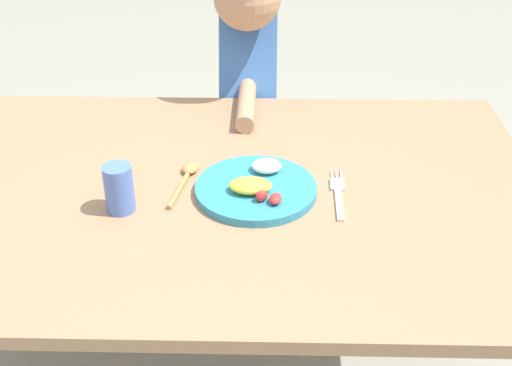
% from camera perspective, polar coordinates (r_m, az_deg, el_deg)
% --- Properties ---
extents(dining_table, '(1.47, 0.92, 0.71)m').
position_cam_1_polar(dining_table, '(1.48, -4.10, -2.69)').
color(dining_table, '#9F7855').
rests_on(dining_table, ground_plane).
extents(plate, '(0.26, 0.26, 0.05)m').
position_cam_1_polar(plate, '(1.41, 0.03, -0.39)').
color(plate, teal).
rests_on(plate, dining_table).
extents(fork, '(0.03, 0.20, 0.01)m').
position_cam_1_polar(fork, '(1.42, 7.13, -0.94)').
color(fork, silver).
rests_on(fork, dining_table).
extents(spoon, '(0.06, 0.18, 0.02)m').
position_cam_1_polar(spoon, '(1.47, -6.09, 0.60)').
color(spoon, '#BE8949').
rests_on(spoon, dining_table).
extents(drinking_cup, '(0.06, 0.06, 0.10)m').
position_cam_1_polar(drinking_cup, '(1.36, -11.80, -0.46)').
color(drinking_cup, '#5175CD').
rests_on(drinking_cup, dining_table).
extents(person, '(0.18, 0.45, 1.08)m').
position_cam_1_polar(person, '(1.98, -0.61, 5.71)').
color(person, '#4C4773').
rests_on(person, ground_plane).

